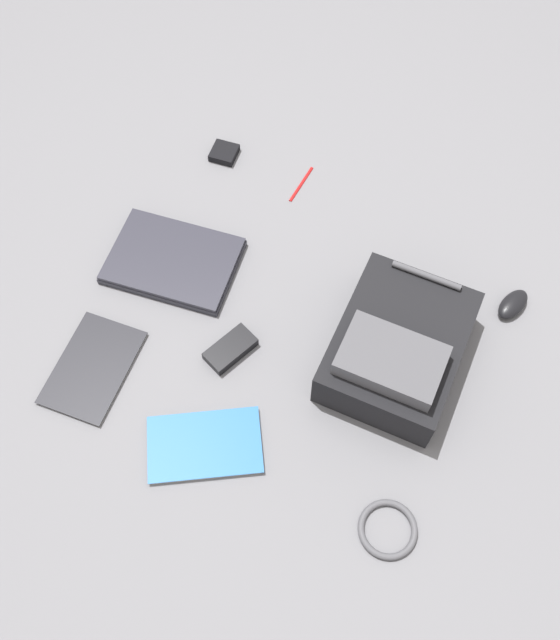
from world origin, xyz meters
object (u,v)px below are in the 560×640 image
Objects in this scene: book_blue at (205,445)px; pen_black at (301,183)px; cable_coil at (388,529)px; power_brick at (230,349)px; computer_mouse at (513,304)px; backpack at (397,348)px; earbud_pouch at (224,153)px; laptop at (173,261)px; book_comic at (93,367)px.

book_blue is 0.85m from pen_black.
cable_coil is at bearing 8.89° from book_blue.
computer_mouse is at bearing 43.89° from power_brick.
cable_coil is at bearing -62.17° from backpack.
earbud_pouch is (-0.41, 0.53, -0.00)m from power_brick.
computer_mouse is at bearing 25.28° from laptop.
pen_black is at bearing 81.74° from book_comic.
pen_black is at bearing 145.53° from backpack.
book_comic is at bearing -98.26° from pen_black.
earbud_pouch is at bearing 106.05° from laptop.
power_brick is (0.29, -0.13, -0.00)m from laptop.
laptop is 0.54m from book_blue.
backpack is 4.07× the size of computer_mouse.
laptop is 0.46m from pen_black.
book_comic is at bearing 179.05° from book_blue.
computer_mouse reaches higher than book_comic.
cable_coil is (0.84, 0.07, 0.00)m from book_comic.
backpack is at bearing -34.47° from pen_black.
book_comic is 2.25× the size of cable_coil.
pen_black is (-0.52, 0.36, -0.07)m from backpack.
pen_black is (-0.72, 0.74, -0.00)m from cable_coil.
laptop reaches higher than power_brick.
backpack is 5.86× the size of earbud_pouch.
cable_coil is 1.03× the size of power_brick.
book_comic is at bearing -144.51° from backpack.
backpack is at bearing 59.58° from book_blue.
earbud_pouch is at bearing 100.36° from book_comic.
backpack reaches higher than earbud_pouch.
backpack is 1.42× the size of book_comic.
cable_coil reaches higher than pen_black.
computer_mouse reaches higher than cable_coil.
backpack is 0.43m from power_brick.
laptop is 2.91× the size of cable_coil.
book_comic is (0.03, -0.37, -0.01)m from laptop.
computer_mouse is at bearing 0.02° from earbud_pouch.
cable_coil is 0.97× the size of pen_black.
backpack reaches higher than laptop.
earbud_pouch reaches higher than book_comic.
pen_black is (-0.25, 0.82, -0.00)m from book_blue.
pen_black is at bearing 71.84° from laptop.
power_brick is (-0.37, -0.21, -0.06)m from backpack.
book_blue is 0.93m from earbud_pouch.
laptop is at bearing -108.16° from pen_black.
power_brick is at bearing 163.36° from cable_coil.
power_brick is at bearing -52.52° from earbud_pouch.
book_comic is 4.11× the size of earbud_pouch.
earbud_pouch reaches higher than pen_black.
power_brick is at bearing -126.46° from computer_mouse.
computer_mouse reaches higher than book_blue.
backpack reaches higher than cable_coil.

